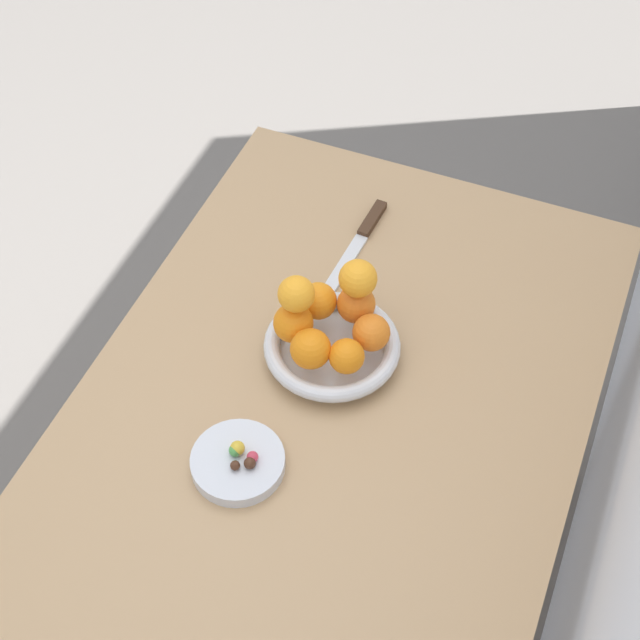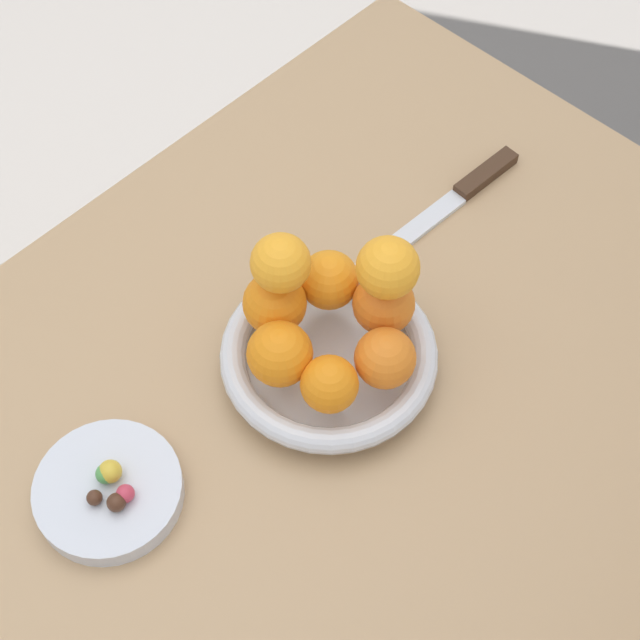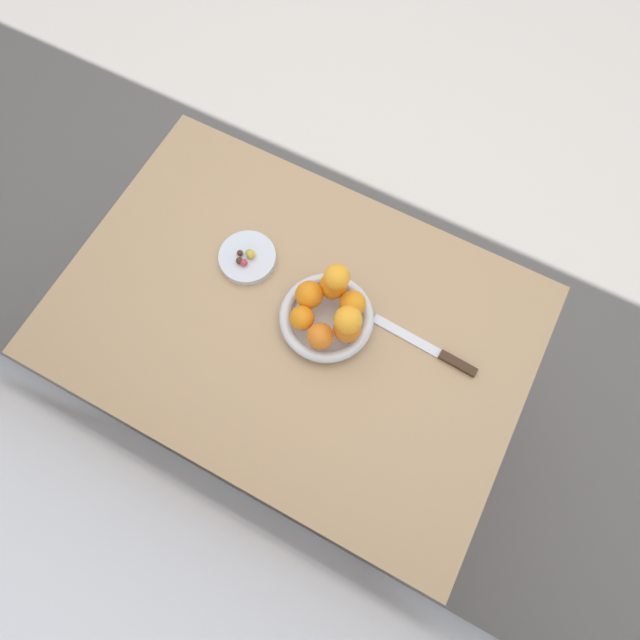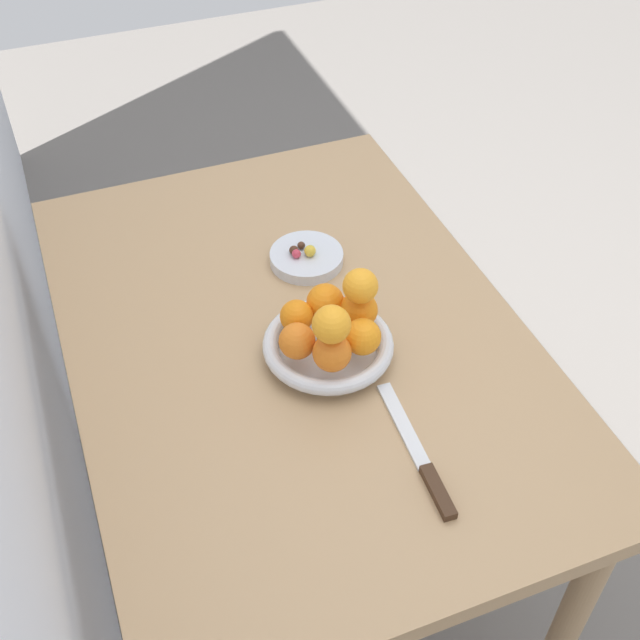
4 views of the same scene
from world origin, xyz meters
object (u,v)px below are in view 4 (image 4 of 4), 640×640
object	(u,v)px
candy_dish	(307,257)
candy_ball_4	(294,250)
orange_5	(297,341)
candy_ball_0	(310,251)
fruit_bowl	(328,346)
orange_4	(297,316)
candy_ball_2	(301,245)
orange_3	(325,302)
candy_ball_3	(296,254)
orange_7	(360,286)
knife	(421,459)
orange_2	(359,310)
candy_ball_1	(310,250)
orange_0	(332,353)
orange_1	(363,337)
orange_6	(332,324)
dining_table	(296,367)

from	to	relation	value
candy_dish	candy_ball_4	size ratio (longest dim) A/B	7.82
orange_5	candy_ball_0	world-z (taller)	orange_5
fruit_bowl	orange_4	bearing A→B (deg)	43.86
candy_dish	candy_ball_2	xyz separation A→B (m)	(0.02, 0.00, 0.02)
candy_dish	orange_3	bearing A→B (deg)	169.17
orange_3	candy_ball_3	xyz separation A→B (m)	(0.18, -0.01, -0.04)
orange_7	knife	size ratio (longest dim) A/B	0.22
orange_3	orange_4	size ratio (longest dim) A/B	1.15
fruit_bowl	orange_2	bearing A→B (deg)	-76.14
orange_7	candy_ball_3	size ratio (longest dim) A/B	3.34
orange_5	candy_ball_4	xyz separation A→B (m)	(0.26, -0.09, -0.04)
knife	candy_ball_0	bearing A→B (deg)	-0.69
candy_ball_1	orange_2	bearing A→B (deg)	-179.32
candy_ball_0	candy_ball_2	distance (m)	0.03
orange_3	candy_ball_2	world-z (taller)	orange_3
orange_0	orange_2	bearing A→B (deg)	-46.08
orange_1	orange_7	distance (m)	0.08
fruit_bowl	candy_ball_1	size ratio (longest dim) A/B	11.16
orange_0	orange_1	distance (m)	0.06
orange_1	candy_ball_4	world-z (taller)	orange_1
orange_7	candy_ball_1	size ratio (longest dim) A/B	2.95
candy_ball_0	orange_6	bearing A→B (deg)	165.85
fruit_bowl	orange_1	size ratio (longest dim) A/B	3.61
candy_ball_0	knife	bearing A→B (deg)	179.31
dining_table	candy_dish	xyz separation A→B (m)	(0.17, -0.08, 0.10)
orange_4	candy_ball_1	world-z (taller)	orange_4
candy_ball_4	candy_ball_0	bearing A→B (deg)	-119.80
candy_ball_1	candy_ball_3	world-z (taller)	candy_ball_1
dining_table	orange_2	distance (m)	0.19
orange_4	candy_ball_4	world-z (taller)	orange_4
orange_7	orange_6	bearing A→B (deg)	130.88
orange_6	candy_ball_2	bearing A→B (deg)	-11.64
candy_ball_3	orange_7	bearing A→B (deg)	-173.27
fruit_bowl	orange_3	size ratio (longest dim) A/B	3.42
orange_5	orange_7	bearing A→B (deg)	-79.71
dining_table	orange_4	distance (m)	0.16
knife	orange_1	bearing A→B (deg)	2.17
orange_1	orange_6	distance (m)	0.09
orange_0	candy_ball_0	world-z (taller)	orange_0
orange_0	orange_4	bearing A→B (deg)	12.73
orange_2	candy_ball_1	size ratio (longest dim) A/B	3.25
orange_3	dining_table	bearing A→B (deg)	66.18
orange_2	orange_3	world-z (taller)	same
orange_7	orange_3	bearing A→B (deg)	42.56
orange_1	candy_ball_3	size ratio (longest dim) A/B	3.49
orange_0	orange_2	size ratio (longest dim) A/B	0.98
dining_table	orange_7	bearing A→B (deg)	-126.56
orange_7	candy_ball_0	bearing A→B (deg)	0.37
orange_5	knife	size ratio (longest dim) A/B	0.23
orange_1	candy_ball_1	world-z (taller)	orange_1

